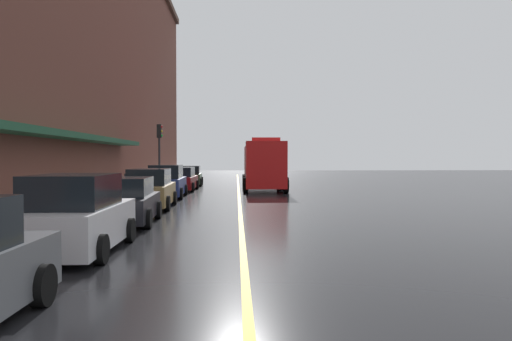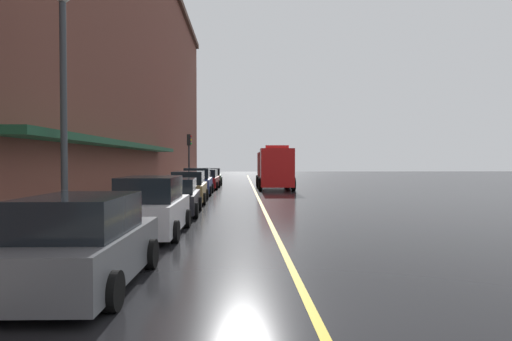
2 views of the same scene
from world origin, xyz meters
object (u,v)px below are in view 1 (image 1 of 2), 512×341
at_px(parked_car_4, 167,182).
at_px(parking_meter_2, 64,197).
at_px(traffic_light_near, 159,144).
at_px(parking_meter_0, 155,176).
at_px(parked_car_5, 181,180).
at_px(parking_meter_3, 126,182).
at_px(parked_car_3, 150,190).
at_px(parked_car_1, 76,216).
at_px(parked_car_2, 125,202).
at_px(fire_truck, 264,166).
at_px(parking_meter_1, 120,184).
at_px(parked_car_6, 190,176).

relative_size(parked_car_4, parking_meter_2, 3.51).
bearing_deg(traffic_light_near, parking_meter_0, -92.72).
distance_m(parked_car_5, parking_meter_0, 2.12).
bearing_deg(parking_meter_3, parked_car_3, -46.13).
xyz_separation_m(parked_car_1, parked_car_3, (-0.06, 10.23, -0.04)).
bearing_deg(parked_car_2, parking_meter_2, 138.24).
relative_size(parked_car_4, parked_car_5, 0.98).
xyz_separation_m(parked_car_3, fire_truck, (5.69, 11.56, 0.85)).
relative_size(parked_car_2, parked_car_4, 0.92).
height_order(fire_truck, parking_meter_3, fire_truck).
bearing_deg(parked_car_2, parked_car_1, 178.00).
height_order(parked_car_5, parking_meter_1, parked_car_5).
distance_m(fire_truck, traffic_light_near, 7.18).
height_order(parked_car_3, parked_car_4, parked_car_4).
height_order(parked_car_4, traffic_light_near, traffic_light_near).
bearing_deg(parking_meter_0, parking_meter_2, -90.00).
relative_size(parked_car_6, parking_meter_2, 3.22).
height_order(parked_car_2, parked_car_5, parked_car_5).
xyz_separation_m(fire_truck, traffic_light_near, (-7.01, -0.46, 1.50)).
relative_size(fire_truck, parking_meter_3, 5.69).
height_order(parked_car_6, parking_meter_3, parked_car_6).
xyz_separation_m(parked_car_4, parked_car_6, (0.16, 11.67, -0.10)).
height_order(parked_car_6, parking_meter_0, parked_car_6).
xyz_separation_m(parked_car_2, traffic_light_near, (-1.36, 16.28, 2.41)).
bearing_deg(fire_truck, parking_meter_3, -34.68).
bearing_deg(parked_car_3, parked_car_1, 178.93).
xyz_separation_m(parking_meter_1, parking_meter_2, (0.00, -7.13, 0.00)).
bearing_deg(parking_meter_2, parked_car_4, 84.07).
bearing_deg(parking_meter_1, parked_car_3, -9.31).
bearing_deg(fire_truck, parked_car_4, -44.08).
xyz_separation_m(parked_car_2, parked_car_6, (0.04, 22.50, 0.00)).
bearing_deg(parked_car_4, parking_meter_2, 173.22).
distance_m(parking_meter_0, parking_meter_1, 9.58).
relative_size(fire_truck, parking_meter_2, 5.69).
bearing_deg(parking_meter_2, fire_truck, 69.05).
xyz_separation_m(parked_car_2, parking_meter_1, (-1.42, 5.41, 0.32)).
height_order(parked_car_6, parking_meter_2, parked_car_6).
relative_size(parked_car_1, parked_car_2, 1.01).
xyz_separation_m(parked_car_6, traffic_light_near, (-1.41, -6.22, 2.41)).
height_order(parked_car_5, fire_truck, fire_truck).
relative_size(parked_car_1, parked_car_3, 0.94).
xyz_separation_m(parked_car_4, traffic_light_near, (-1.24, 5.45, 2.31)).
xyz_separation_m(parked_car_5, parking_meter_0, (-1.48, -1.49, 0.31)).
bearing_deg(fire_truck, parked_car_6, -135.59).
xyz_separation_m(fire_truck, parking_meter_2, (-7.07, -18.46, -0.60)).
height_order(fire_truck, parking_meter_0, fire_truck).
height_order(parked_car_1, parked_car_5, parked_car_1).
height_order(parked_car_1, traffic_light_near, traffic_light_near).
relative_size(parking_meter_0, parking_meter_2, 1.00).
bearing_deg(parked_car_4, fire_truck, -45.16).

